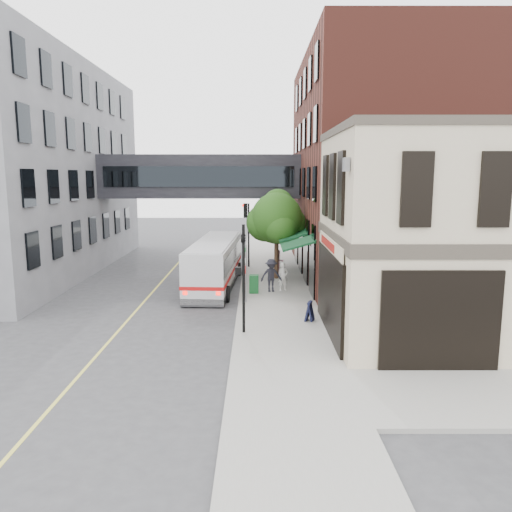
{
  "coord_description": "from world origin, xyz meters",
  "views": [
    {
      "loc": [
        0.89,
        -17.96,
        6.61
      ],
      "look_at": [
        0.91,
        2.65,
        3.26
      ],
      "focal_mm": 35.0,
      "sensor_mm": 36.0,
      "label": 1
    }
  ],
  "objects_px": {
    "pedestrian_b": "(278,262)",
    "bus": "(215,261)",
    "sandwich_board": "(310,311)",
    "pedestrian_a": "(283,277)",
    "pedestrian_c": "(271,275)",
    "newspaper_box": "(254,284)"
  },
  "relations": [
    {
      "from": "bus",
      "to": "pedestrian_c",
      "type": "distance_m",
      "value": 3.86
    },
    {
      "from": "pedestrian_c",
      "to": "sandwich_board",
      "type": "xyz_separation_m",
      "value": [
        1.55,
        -5.65,
        -0.48
      ]
    },
    {
      "from": "sandwich_board",
      "to": "pedestrian_a",
      "type": "bearing_deg",
      "value": 118.42
    },
    {
      "from": "bus",
      "to": "pedestrian_c",
      "type": "bearing_deg",
      "value": -31.06
    },
    {
      "from": "pedestrian_c",
      "to": "newspaper_box",
      "type": "height_order",
      "value": "pedestrian_c"
    },
    {
      "from": "bus",
      "to": "pedestrian_b",
      "type": "bearing_deg",
      "value": 36.11
    },
    {
      "from": "pedestrian_b",
      "to": "sandwich_board",
      "type": "relative_size",
      "value": 1.85
    },
    {
      "from": "pedestrian_a",
      "to": "newspaper_box",
      "type": "height_order",
      "value": "pedestrian_a"
    },
    {
      "from": "pedestrian_a",
      "to": "newspaper_box",
      "type": "relative_size",
      "value": 1.58
    },
    {
      "from": "pedestrian_c",
      "to": "newspaper_box",
      "type": "relative_size",
      "value": 1.84
    },
    {
      "from": "pedestrian_b",
      "to": "pedestrian_c",
      "type": "height_order",
      "value": "pedestrian_c"
    },
    {
      "from": "pedestrian_b",
      "to": "pedestrian_c",
      "type": "distance_m",
      "value": 4.87
    },
    {
      "from": "pedestrian_a",
      "to": "pedestrian_b",
      "type": "xyz_separation_m",
      "value": [
        -0.06,
        4.55,
        0.03
      ]
    },
    {
      "from": "pedestrian_b",
      "to": "pedestrian_a",
      "type": "bearing_deg",
      "value": -120.68
    },
    {
      "from": "pedestrian_a",
      "to": "newspaper_box",
      "type": "bearing_deg",
      "value": -179.4
    },
    {
      "from": "bus",
      "to": "sandwich_board",
      "type": "xyz_separation_m",
      "value": [
        4.83,
        -7.63,
        -0.94
      ]
    },
    {
      "from": "pedestrian_b",
      "to": "bus",
      "type": "bearing_deg",
      "value": -175.31
    },
    {
      "from": "sandwich_board",
      "to": "pedestrian_b",
      "type": "bearing_deg",
      "value": 115.17
    },
    {
      "from": "bus",
      "to": "pedestrian_a",
      "type": "xyz_separation_m",
      "value": [
        3.97,
        -1.69,
        -0.58
      ]
    },
    {
      "from": "pedestrian_c",
      "to": "newspaper_box",
      "type": "bearing_deg",
      "value": -171.42
    },
    {
      "from": "bus",
      "to": "pedestrian_a",
      "type": "distance_m",
      "value": 4.35
    },
    {
      "from": "bus",
      "to": "pedestrian_c",
      "type": "relative_size",
      "value": 5.54
    }
  ]
}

